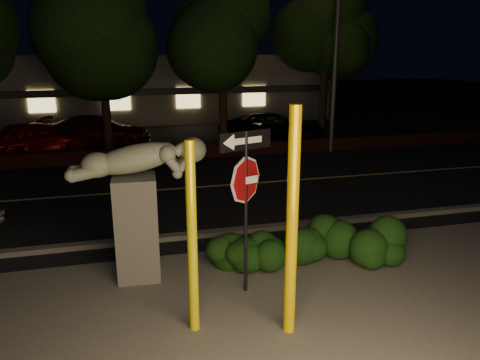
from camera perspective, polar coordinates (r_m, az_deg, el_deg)
name	(u,v)px	position (r m, az deg, el deg)	size (l,w,h in m)	color
ground	(176,167)	(18.10, -7.80, 1.64)	(90.00, 90.00, 0.00)	black
patio	(259,323)	(8.04, 2.34, -17.07)	(14.00, 6.00, 0.02)	#4C4944
road	(188,188)	(15.23, -6.41, -0.99)	(80.00, 8.00, 0.01)	black
lane_marking	(188,188)	(15.22, -6.41, -0.95)	(80.00, 0.12, 0.01)	gold
curb	(212,233)	(11.39, -3.39, -6.49)	(80.00, 0.25, 0.12)	#4C4944
brick_wall	(172,153)	(19.30, -8.30, 3.27)	(40.00, 0.35, 0.50)	#411514
parking_lot	(159,135)	(24.92, -9.79, 5.44)	(40.00, 12.00, 0.01)	black
building	(147,85)	(32.59, -11.24, 11.28)	(22.00, 10.20, 4.00)	#74695D
tree_far_b	(98,5)	(20.73, -16.93, 19.78)	(5.20, 5.20, 8.41)	black
tree_far_c	(222,16)	(20.79, -2.17, 19.31)	(4.80, 4.80, 7.84)	black
tree_far_d	(327,25)	(22.85, 10.54, 18.13)	(4.40, 4.40, 7.42)	black
yellow_pole_left	(192,240)	(7.21, -5.84, -7.30)	(0.16, 0.16, 3.10)	yellow
yellow_pole_right	(292,226)	(7.07, 6.36, -5.55)	(0.18, 0.18, 3.61)	#FFCA00
signpost	(246,181)	(8.13, 0.73, -0.08)	(0.98, 0.35, 3.02)	black
sculpture	(137,195)	(9.04, -12.40, -1.77)	(2.58, 0.84, 2.76)	#4C4944
hedge_center	(247,250)	(9.51, 0.89, -8.56)	(1.72, 0.81, 0.90)	black
hedge_right	(323,233)	(10.18, 10.09, -6.42)	(1.73, 0.93, 1.13)	black
hedge_far_right	(374,245)	(10.06, 16.03, -7.60)	(1.39, 0.87, 0.96)	black
streetlight	(333,6)	(20.59, 11.22, 20.10)	(1.45, 0.76, 10.13)	#48474C
parked_car_red	(38,138)	(21.61, -23.38, 4.75)	(1.71, 4.26, 1.45)	maroon
parked_car_darkred	(97,131)	(22.60, -16.99, 5.72)	(1.96, 4.82, 1.40)	#3C0E08
parked_car_dark	(274,128)	(22.45, 4.12, 6.34)	(2.37, 5.14, 1.43)	black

